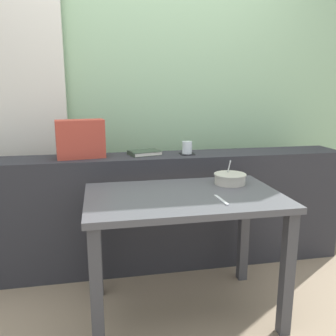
# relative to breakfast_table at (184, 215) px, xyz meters

# --- Properties ---
(ground) EXTENTS (8.00, 8.00, 0.00)m
(ground) POSITION_rel_breakfast_table_xyz_m (-0.04, 0.07, -0.62)
(ground) COLOR gray
(outdoor_backdrop) EXTENTS (4.80, 0.08, 2.80)m
(outdoor_backdrop) POSITION_rel_breakfast_table_xyz_m (-0.04, 1.16, 0.78)
(outdoor_backdrop) COLOR #9EC699
(outdoor_backdrop) RESTS_ON ground
(curtain_left_panel) EXTENTS (0.56, 0.06, 2.50)m
(curtain_left_panel) POSITION_rel_breakfast_table_xyz_m (-0.97, 1.06, 0.63)
(curtain_left_panel) COLOR silver
(curtain_left_panel) RESTS_ON ground
(dark_console_ledge) EXTENTS (2.80, 0.33, 0.85)m
(dark_console_ledge) POSITION_rel_breakfast_table_xyz_m (-0.04, 0.62, -0.19)
(dark_console_ledge) COLOR #2D2D33
(dark_console_ledge) RESTS_ON ground
(breakfast_table) EXTENTS (1.09, 0.68, 0.74)m
(breakfast_table) POSITION_rel_breakfast_table_xyz_m (0.00, 0.00, 0.00)
(breakfast_table) COLOR #414145
(breakfast_table) RESTS_ON ground
(coaster_square) EXTENTS (0.10, 0.10, 0.00)m
(coaster_square) POSITION_rel_breakfast_table_xyz_m (0.17, 0.61, 0.23)
(coaster_square) COLOR black
(coaster_square) RESTS_ON dark_console_ledge
(juice_glass) EXTENTS (0.07, 0.07, 0.09)m
(juice_glass) POSITION_rel_breakfast_table_xyz_m (0.17, 0.61, 0.28)
(juice_glass) COLOR white
(juice_glass) RESTS_ON coaster_square
(closed_book) EXTENTS (0.25, 0.20, 0.03)m
(closed_book) POSITION_rel_breakfast_table_xyz_m (-0.14, 0.65, 0.25)
(closed_book) COLOR #334233
(closed_book) RESTS_ON dark_console_ledge
(throw_pillow) EXTENTS (0.34, 0.18, 0.26)m
(throw_pillow) POSITION_rel_breakfast_table_xyz_m (-0.58, 0.62, 0.36)
(throw_pillow) COLOR #B74233
(throw_pillow) RESTS_ON dark_console_ledge
(soup_bowl) EXTENTS (0.20, 0.20, 0.15)m
(soup_bowl) POSITION_rel_breakfast_table_xyz_m (0.33, 0.16, 0.15)
(soup_bowl) COLOR #BCB7A8
(soup_bowl) RESTS_ON breakfast_table
(fork_utensil) EXTENTS (0.03, 0.17, 0.01)m
(fork_utensil) POSITION_rel_breakfast_table_xyz_m (0.17, -0.14, 0.12)
(fork_utensil) COLOR silver
(fork_utensil) RESTS_ON breakfast_table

